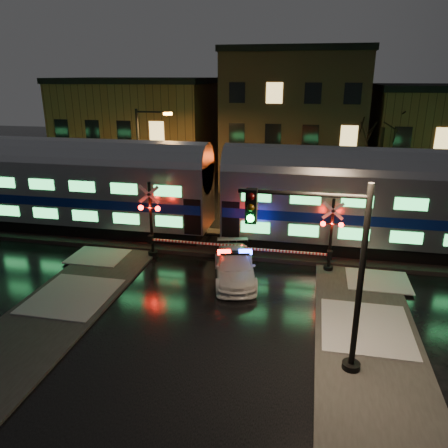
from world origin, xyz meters
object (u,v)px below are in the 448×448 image
Objects in this scene: crossing_signal_right at (323,242)px; streetlight at (143,157)px; police_car at (235,266)px; crossing_signal_left at (157,228)px; traffic_light at (327,276)px.

streetlight is at bearing 151.41° from crossing_signal_right.
streetlight is at bearing 119.86° from police_car.
police_car is 5.17m from crossing_signal_left.
crossing_signal_right is (4.27, 1.84, 0.92)m from police_car.
crossing_signal_left is at bearing 179.95° from crossing_signal_right.
crossing_signal_right reaches higher than police_car.
traffic_light is at bearing -50.52° from streetlight.
crossing_signal_left is 12.19m from traffic_light.
police_car is 0.93× the size of crossing_signal_right.
crossing_signal_right is 14.27m from streetlight.
police_car is at bearing -156.71° from crossing_signal_right.
crossing_signal_left is (-4.70, 1.85, 1.08)m from police_car.
traffic_light is (-0.07, -8.13, 1.94)m from crossing_signal_right.
police_car is 0.77× the size of traffic_light.
police_car is at bearing 109.88° from traffic_light.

